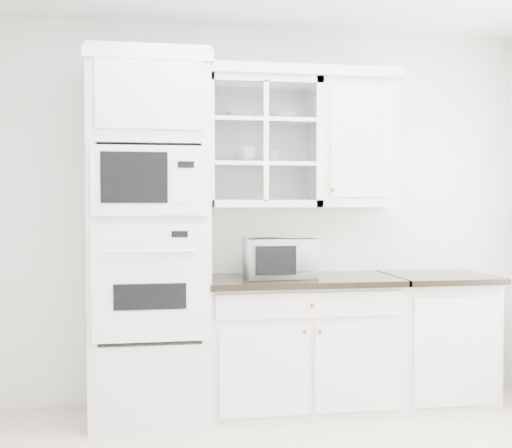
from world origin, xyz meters
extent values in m
cube|color=white|center=(0.00, 1.74, 1.35)|extent=(4.00, 0.02, 2.70)
cube|color=silver|center=(-0.75, 1.43, 1.20)|extent=(0.76, 0.65, 2.40)
cube|color=white|center=(-0.75, 1.09, 0.94)|extent=(0.70, 0.03, 0.72)
cube|color=black|center=(-0.75, 1.07, 0.86)|extent=(0.44, 0.01, 0.16)
cube|color=white|center=(-0.75, 1.09, 1.56)|extent=(0.70, 0.03, 0.43)
cube|color=black|center=(-0.84, 1.07, 1.58)|extent=(0.40, 0.01, 0.31)
cube|color=silver|center=(0.28, 1.45, 0.44)|extent=(1.30, 0.60, 0.88)
cube|color=black|center=(0.28, 1.42, 0.90)|extent=(1.32, 0.67, 0.04)
cube|color=silver|center=(1.28, 1.45, 0.44)|extent=(0.70, 0.60, 0.88)
cube|color=black|center=(1.28, 1.42, 0.90)|extent=(0.72, 0.67, 0.04)
cube|color=silver|center=(0.03, 1.58, 1.85)|extent=(0.80, 0.33, 0.90)
cube|color=silver|center=(0.03, 1.58, 1.70)|extent=(0.74, 0.29, 0.02)
cube|color=silver|center=(0.03, 1.58, 2.00)|extent=(0.74, 0.29, 0.02)
cube|color=silver|center=(0.71, 1.58, 1.85)|extent=(0.55, 0.33, 0.90)
cube|color=white|center=(-0.07, 1.56, 2.33)|extent=(2.14, 0.38, 0.07)
imported|color=white|center=(0.12, 1.42, 1.06)|extent=(0.47, 0.39, 0.27)
imported|color=white|center=(-0.12, 1.60, 2.04)|extent=(0.23, 0.23, 0.06)
imported|color=white|center=(0.19, 1.57, 2.04)|extent=(0.20, 0.20, 0.05)
imported|color=white|center=(-0.08, 1.57, 1.77)|extent=(0.17, 0.17, 0.11)
imported|color=white|center=(0.11, 1.59, 1.76)|extent=(0.12, 0.12, 0.09)
camera|label=1|loc=(-0.74, -2.86, 1.44)|focal=45.00mm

